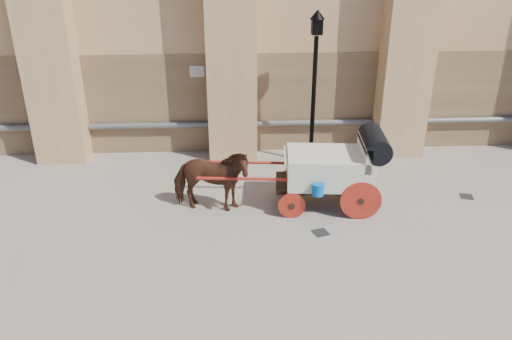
{
  "coord_description": "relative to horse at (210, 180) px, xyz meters",
  "views": [
    {
      "loc": [
        -1.06,
        -10.41,
        5.87
      ],
      "look_at": [
        -0.49,
        0.26,
        1.01
      ],
      "focal_mm": 35.0,
      "sensor_mm": 36.0,
      "label": 1
    }
  ],
  "objects": [
    {
      "name": "ground",
      "position": [
        1.57,
        -0.2,
        -0.8
      ],
      "size": [
        90.0,
        90.0,
        0.0
      ],
      "primitive_type": "plane",
      "color": "slate",
      "rests_on": "ground"
    },
    {
      "name": "drain_grate_near",
      "position": [
        2.45,
        -1.18,
        -0.79
      ],
      "size": [
        0.41,
        0.41,
        0.01
      ],
      "primitive_type": "cube",
      "rotation": [
        0.0,
        0.0,
        0.33
      ],
      "color": "black",
      "rests_on": "ground"
    },
    {
      "name": "carriage",
      "position": [
        2.98,
        0.09,
        0.25
      ],
      "size": [
        4.51,
        1.64,
        1.93
      ],
      "rotation": [
        0.0,
        0.0,
        -0.09
      ],
      "color": "black",
      "rests_on": "ground"
    },
    {
      "name": "horse",
      "position": [
        0.0,
        0.0,
        0.0
      ],
      "size": [
        2.0,
        1.14,
        1.59
      ],
      "primitive_type": "imported",
      "rotation": [
        0.0,
        0.0,
        1.41
      ],
      "color": "#572F1C",
      "rests_on": "ground"
    },
    {
      "name": "street_lamp",
      "position": [
        2.82,
        2.74,
        1.51
      ],
      "size": [
        0.4,
        0.4,
        4.32
      ],
      "color": "black",
      "rests_on": "ground"
    },
    {
      "name": "drain_grate_far",
      "position": [
        6.46,
        0.35,
        -0.79
      ],
      "size": [
        0.39,
        0.39,
        0.01
      ],
      "primitive_type": "cube",
      "rotation": [
        0.0,
        0.0,
        -0.26
      ],
      "color": "black",
      "rests_on": "ground"
    }
  ]
}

